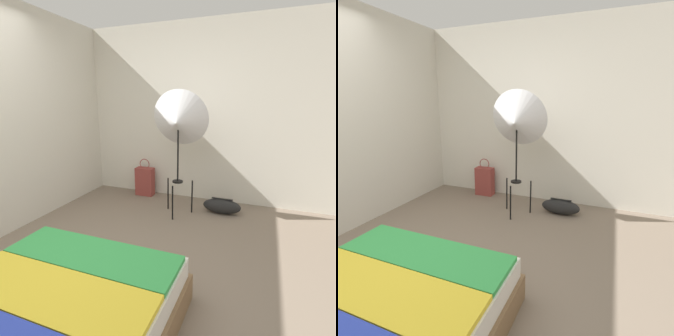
% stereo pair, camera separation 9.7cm
% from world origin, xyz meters
% --- Properties ---
extents(ground_plane, '(14.00, 14.00, 0.00)m').
position_xyz_m(ground_plane, '(0.00, 0.00, 0.00)').
color(ground_plane, '#756656').
extents(wall_back, '(8.00, 0.05, 2.60)m').
position_xyz_m(wall_back, '(0.00, 2.54, 1.30)').
color(wall_back, beige).
rests_on(wall_back, ground_plane).
extents(wall_side_left, '(0.05, 8.00, 2.60)m').
position_xyz_m(wall_side_left, '(-1.36, 1.00, 1.30)').
color(wall_side_left, beige).
rests_on(wall_side_left, ground_plane).
extents(photo_umbrella, '(0.74, 0.41, 1.65)m').
position_xyz_m(photo_umbrella, '(0.34, 1.83, 1.25)').
color(photo_umbrella, black).
rests_on(photo_umbrella, ground_plane).
extents(tote_bag, '(0.29, 0.16, 0.60)m').
position_xyz_m(tote_bag, '(-0.40, 2.35, 0.23)').
color(tote_bag, brown).
rests_on(tote_bag, ground_plane).
extents(duffel_bag, '(0.51, 0.20, 0.21)m').
position_xyz_m(duffel_bag, '(0.90, 2.05, 0.10)').
color(duffel_bag, black).
rests_on(duffel_bag, ground_plane).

